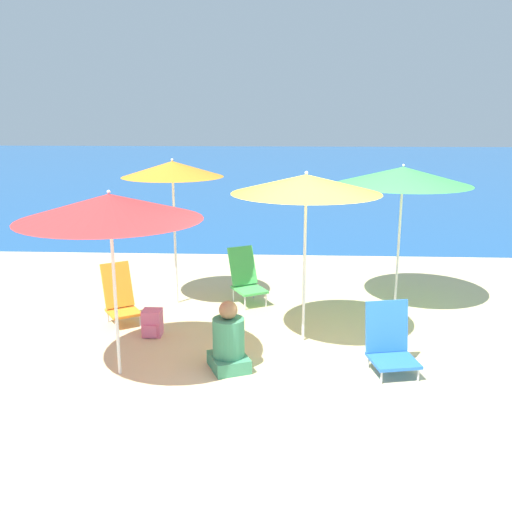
# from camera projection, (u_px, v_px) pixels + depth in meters

# --- Properties ---
(ground_plane) EXTENTS (60.00, 60.00, 0.00)m
(ground_plane) POSITION_uv_depth(u_px,v_px,m) (333.00, 379.00, 6.30)
(ground_plane) COLOR beige
(sea_water) EXTENTS (60.00, 40.00, 0.01)m
(sea_water) POSITION_uv_depth(u_px,v_px,m) (296.00, 167.00, 31.17)
(sea_water) COLOR #1E5699
(sea_water) RESTS_ON ground
(beach_umbrella_orange) EXTENTS (1.50, 1.50, 2.22)m
(beach_umbrella_orange) POSITION_uv_depth(u_px,v_px,m) (172.00, 169.00, 8.36)
(beach_umbrella_orange) COLOR white
(beach_umbrella_orange) RESTS_ON ground
(beach_umbrella_red) EXTENTS (1.97, 1.97, 2.08)m
(beach_umbrella_red) POSITION_uv_depth(u_px,v_px,m) (110.00, 207.00, 5.98)
(beach_umbrella_red) COLOR white
(beach_umbrella_red) RESTS_ON ground
(beach_umbrella_green) EXTENTS (2.01, 2.01, 2.14)m
(beach_umbrella_green) POSITION_uv_depth(u_px,v_px,m) (403.00, 176.00, 8.36)
(beach_umbrella_green) COLOR white
(beach_umbrella_green) RESTS_ON ground
(beach_umbrella_yellow) EXTENTS (1.84, 1.84, 2.18)m
(beach_umbrella_yellow) POSITION_uv_depth(u_px,v_px,m) (306.00, 184.00, 6.90)
(beach_umbrella_yellow) COLOR white
(beach_umbrella_yellow) RESTS_ON ground
(beach_chair_green) EXTENTS (0.67, 0.76, 0.84)m
(beach_chair_green) POSITION_uv_depth(u_px,v_px,m) (246.00, 277.00, 8.82)
(beach_chair_green) COLOR silver
(beach_chair_green) RESTS_ON ground
(beach_chair_orange) EXTENTS (0.65, 0.70, 0.82)m
(beach_chair_orange) POSITION_uv_depth(u_px,v_px,m) (120.00, 297.00, 7.97)
(beach_chair_orange) COLOR silver
(beach_chair_orange) RESTS_ON ground
(beach_chair_blue) EXTENTS (0.60, 0.63, 0.78)m
(beach_chair_blue) POSITION_uv_depth(u_px,v_px,m) (390.00, 342.00, 6.47)
(beach_chair_blue) COLOR silver
(beach_chair_blue) RESTS_ON ground
(person_seated_near) EXTENTS (0.55, 0.59, 0.82)m
(person_seated_near) POSITION_uv_depth(u_px,v_px,m) (229.00, 342.00, 6.49)
(person_seated_near) COLOR #3F8C66
(person_seated_near) RESTS_ON ground
(backpack_pink) EXTENTS (0.24, 0.26, 0.35)m
(backpack_pink) POSITION_uv_depth(u_px,v_px,m) (152.00, 323.00, 7.51)
(backpack_pink) COLOR pink
(backpack_pink) RESTS_ON ground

